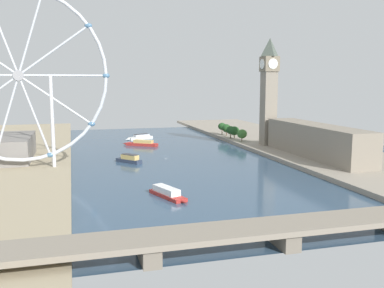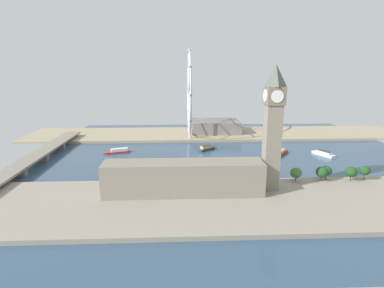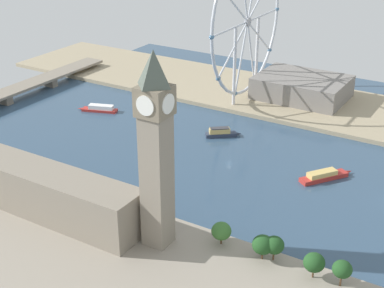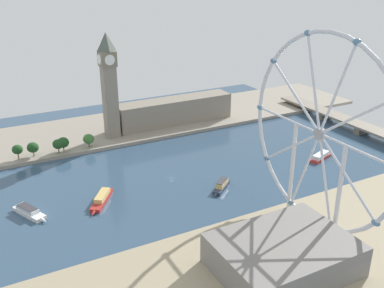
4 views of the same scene
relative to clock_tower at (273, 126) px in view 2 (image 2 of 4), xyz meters
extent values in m
plane|color=#334C66|center=(93.58, 12.97, -50.45)|extent=(404.34, 404.34, 0.00)
cube|color=gray|center=(-23.59, 12.97, -48.95)|extent=(90.00, 520.00, 3.00)
cube|color=tan|center=(210.75, 12.97, -48.95)|extent=(90.00, 520.00, 3.00)
cube|color=gray|center=(0.00, 0.00, -15.96)|extent=(11.26, 11.26, 62.98)
cube|color=#776B57|center=(0.00, 0.00, 21.90)|extent=(13.06, 13.06, 12.74)
pyramid|color=#4C564C|center=(0.00, 0.00, 35.91)|extent=(11.82, 11.82, 15.28)
cylinder|color=white|center=(0.00, 6.75, 21.90)|extent=(8.55, 0.50, 8.55)
cylinder|color=white|center=(0.00, -6.75, 21.90)|extent=(8.55, 0.50, 8.55)
cylinder|color=white|center=(6.75, 0.00, 21.90)|extent=(0.50, 8.55, 8.55)
cylinder|color=white|center=(-6.75, 0.00, 21.90)|extent=(0.50, 8.55, 8.55)
cube|color=gray|center=(-7.62, 65.00, -35.62)|extent=(22.00, 113.99, 23.66)
cylinder|color=#513823|center=(13.18, -81.38, -44.97)|extent=(0.80, 0.80, 4.96)
ellipsoid|color=#1E471E|center=(13.18, -81.38, -39.19)|extent=(8.25, 8.25, 7.42)
cylinder|color=#513823|center=(12.53, -69.78, -45.53)|extent=(0.80, 0.80, 3.85)
ellipsoid|color=#1E471E|center=(12.53, -69.78, -39.96)|extent=(9.13, 9.13, 8.22)
cylinder|color=#513823|center=(15.14, -50.61, -45.40)|extent=(0.80, 0.80, 4.12)
ellipsoid|color=#1E471E|center=(15.14, -50.61, -39.79)|extent=(8.86, 8.86, 7.98)
cylinder|color=#513823|center=(13.09, -46.19, -45.64)|extent=(0.80, 0.80, 3.64)
ellipsoid|color=#1E471E|center=(13.09, -46.19, -39.99)|extent=(9.57, 9.57, 8.61)
cylinder|color=#513823|center=(13.70, -25.27, -45.83)|extent=(0.80, 0.80, 3.25)
ellipsoid|color=#386B2D|center=(13.70, -25.27, -40.53)|extent=(9.19, 9.19, 8.27)
torus|color=silver|center=(194.61, 53.36, 10.93)|extent=(108.57, 2.31, 108.57)
cylinder|color=#99999E|center=(194.61, 53.36, 10.93)|extent=(6.38, 3.00, 6.38)
cylinder|color=silver|center=(221.17, 53.36, 10.93)|extent=(53.13, 1.39, 1.39)
cylinder|color=silver|center=(216.10, 53.36, 26.54)|extent=(43.80, 1.39, 32.35)
cylinder|color=silver|center=(202.82, 53.36, 36.19)|extent=(17.74, 1.39, 50.96)
cylinder|color=silver|center=(186.40, 53.36, 36.19)|extent=(17.74, 1.39, 50.96)
cylinder|color=silver|center=(173.12, 53.36, 26.54)|extent=(43.80, 1.39, 32.35)
cylinder|color=silver|center=(168.05, 53.36, 10.93)|extent=(53.13, 1.39, 1.39)
cylinder|color=silver|center=(173.12, 53.36, -4.68)|extent=(43.80, 1.39, 32.35)
cylinder|color=silver|center=(186.40, 53.36, -14.33)|extent=(17.74, 1.39, 50.96)
cylinder|color=silver|center=(202.82, 53.36, -14.33)|extent=(17.74, 1.39, 50.96)
cylinder|color=silver|center=(216.10, 53.36, -4.68)|extent=(43.80, 1.39, 32.35)
ellipsoid|color=teal|center=(247.74, 53.36, 10.93)|extent=(4.80, 3.20, 3.20)
ellipsoid|color=teal|center=(237.59, 53.36, 42.16)|extent=(4.80, 3.20, 3.20)
ellipsoid|color=teal|center=(211.03, 53.36, 61.46)|extent=(4.80, 3.20, 3.20)
ellipsoid|color=teal|center=(178.19, 53.36, 61.46)|extent=(4.80, 3.20, 3.20)
ellipsoid|color=teal|center=(151.63, 53.36, 42.16)|extent=(4.80, 3.20, 3.20)
ellipsoid|color=teal|center=(141.48, 53.36, 10.93)|extent=(4.80, 3.20, 3.20)
ellipsoid|color=teal|center=(151.63, 53.36, -20.30)|extent=(4.80, 3.20, 3.20)
ellipsoid|color=teal|center=(178.19, 53.36, -39.60)|extent=(4.80, 3.20, 3.20)
ellipsoid|color=teal|center=(211.03, 53.36, -39.60)|extent=(4.80, 3.20, 3.20)
ellipsoid|color=teal|center=(237.59, 53.36, -20.30)|extent=(4.80, 3.20, 3.20)
cylinder|color=silver|center=(213.21, 53.36, -18.26)|extent=(2.40, 2.40, 58.38)
cylinder|color=silver|center=(176.02, 53.36, -18.26)|extent=(2.40, 2.40, 58.38)
cube|color=gray|center=(216.96, 15.94, -39.23)|extent=(49.92, 66.78, 16.44)
cube|color=gray|center=(93.58, 208.79, -43.38)|extent=(216.34, 17.91, 2.00)
cube|color=#70685B|center=(45.46, 208.79, -47.42)|extent=(6.00, 16.12, 6.07)
cube|color=#70685B|center=(93.58, 208.79, -47.42)|extent=(6.00, 16.12, 6.07)
cube|color=#70685B|center=(141.69, 208.79, -47.42)|extent=(6.00, 16.12, 6.07)
cube|color=#2D384C|center=(125.69, 36.19, -49.19)|extent=(17.28, 19.56, 2.53)
cone|color=#2D384C|center=(133.16, 26.89, -49.19)|extent=(4.29, 4.47, 2.53)
cube|color=#DBB766|center=(125.05, 36.99, -46.30)|extent=(12.25, 13.61, 3.24)
cube|color=#38383D|center=(125.05, 36.99, -44.42)|extent=(11.22, 12.41, 0.52)
cube|color=white|center=(98.26, -87.40, -49.16)|extent=(26.59, 17.47, 2.60)
cone|color=white|center=(111.96, -81.01, -49.16)|extent=(5.34, 4.33, 2.60)
cube|color=silver|center=(97.08, -87.95, -46.70)|extent=(17.46, 12.40, 2.32)
cube|color=#38383D|center=(97.08, -87.95, -45.37)|extent=(15.84, 11.45, 0.33)
cube|color=#B22D28|center=(118.96, 134.70, -49.55)|extent=(15.01, 26.79, 1.81)
cone|color=#B22D28|center=(113.89, 148.97, -49.55)|extent=(3.27, 5.03, 1.81)
cube|color=white|center=(119.39, 133.47, -47.08)|extent=(11.38, 19.04, 3.13)
cube|color=#B22D28|center=(103.71, -42.59, -49.20)|extent=(27.88, 22.34, 2.51)
cone|color=#B22D28|center=(117.69, -52.41, -49.20)|extent=(5.77, 5.10, 2.51)
cube|color=#DBB766|center=(102.51, -41.75, -46.55)|extent=(17.63, 14.70, 2.79)
camera|label=1|loc=(164.03, 341.03, 7.23)|focal=40.36mm
camera|label=2|loc=(-222.56, 68.59, 40.98)|focal=29.65mm
camera|label=3|loc=(-177.98, -126.81, 103.31)|focal=53.00mm
camera|label=4|loc=(355.69, -109.34, 94.31)|focal=41.17mm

